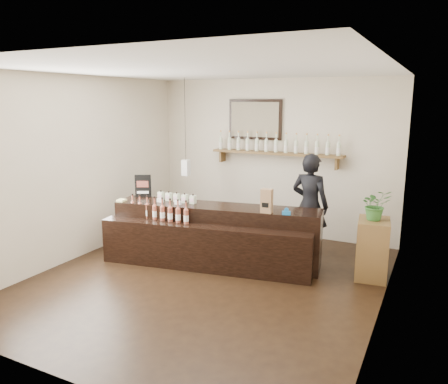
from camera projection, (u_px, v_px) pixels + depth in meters
ground at (207, 279)px, 6.02m from camera, size 5.00×5.00×0.00m
room_shell at (206, 157)px, 5.67m from camera, size 5.00×5.00×5.00m
back_wall_decor at (263, 138)px, 7.80m from camera, size 2.66×0.96×1.69m
counter at (212, 237)px, 6.55m from camera, size 3.18×1.36×1.02m
promo_sign at (143, 186)px, 7.09m from camera, size 0.24×0.14×0.37m
paper_bag at (267, 201)px, 6.10m from camera, size 0.16×0.13×0.34m
tape_dispenser at (286, 212)px, 6.01m from camera, size 0.12×0.08×0.10m
side_cabinet at (372, 249)px, 6.03m from camera, size 0.48×0.62×0.83m
potted_plant at (376, 205)px, 5.90m from camera, size 0.50×0.48×0.43m
shopkeeper at (310, 199)px, 6.76m from camera, size 0.73×0.53×1.85m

